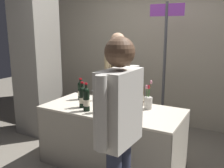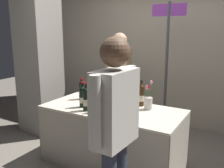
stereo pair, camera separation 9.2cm
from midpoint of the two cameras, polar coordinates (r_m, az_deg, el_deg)
The scene contains 16 objects.
ground_plane at distance 3.38m, azimuth 0.82°, elevation -17.76°, with size 12.00×12.00×0.00m, color gray.
back_partition at distance 4.58m, azimuth 12.21°, elevation 9.24°, with size 7.30×0.12×2.92m, color #B2A893.
concrete_pillar at distance 4.21m, azimuth -15.99°, elevation 10.43°, with size 0.56×0.56×3.17m, color gray.
tasting_table at distance 3.15m, azimuth 0.85°, elevation -9.39°, with size 1.71×0.80×0.76m.
featured_wine_bottle at distance 3.08m, azimuth -5.88°, elevation -2.82°, with size 0.08×0.08×0.32m.
display_bottle_0 at distance 2.88m, azimuth -2.17°, elevation -4.08°, with size 0.07×0.07×0.29m.
display_bottle_1 at distance 2.91m, azimuth 2.91°, elevation -3.81°, with size 0.07×0.07×0.31m.
display_bottle_2 at distance 3.43m, azimuth -6.16°, elevation -1.35°, with size 0.08×0.08×0.30m.
display_bottle_3 at distance 2.94m, azimuth -5.03°, elevation -3.37°, with size 0.08×0.08×0.34m.
display_bottle_4 at distance 3.14m, azimuth 7.51°, elevation -2.47°, with size 0.08×0.08×0.33m.
wine_glass_near_vendor at distance 3.36m, azimuth -2.97°, elevation -2.00°, with size 0.08×0.08×0.14m.
flower_vase at distance 3.03m, azimuth 9.15°, elevation -3.95°, with size 0.10×0.10×0.35m.
brochure_stand at distance 2.75m, azimuth 2.27°, elevation -6.30°, with size 0.14×0.01×0.12m, color silver.
vendor_presenter at distance 3.94m, azimuth 2.40°, elevation 2.03°, with size 0.25×0.59×1.64m.
taster_foreground_right at distance 1.95m, azimuth 2.00°, elevation -8.98°, with size 0.23×0.57×1.65m.
booth_signpost at distance 3.85m, azimuth 13.07°, elevation 5.95°, with size 0.51×0.04×2.09m.
Camera 2 is at (1.47, -2.52, 1.71)m, focal length 40.07 mm.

